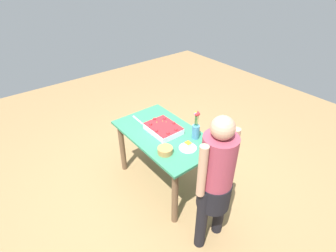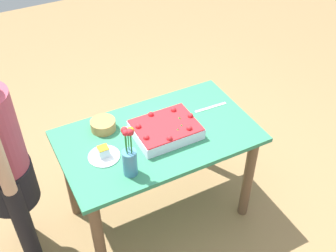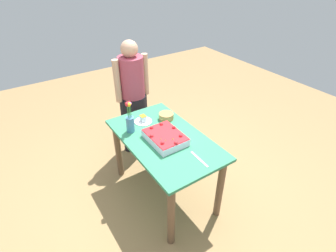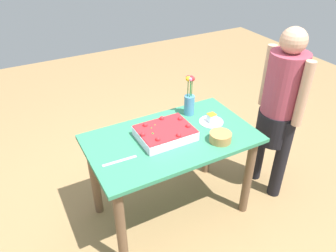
{
  "view_description": "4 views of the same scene",
  "coord_description": "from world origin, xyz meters",
  "px_view_note": "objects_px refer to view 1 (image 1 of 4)",
  "views": [
    {
      "loc": [
        -1.98,
        1.52,
        2.52
      ],
      "look_at": [
        -0.03,
        -0.03,
        0.88
      ],
      "focal_mm": 28.0,
      "sensor_mm": 36.0,
      "label": 1
    },
    {
      "loc": [
        -0.86,
        -1.79,
        2.54
      ],
      "look_at": [
        0.07,
        0.0,
        0.81
      ],
      "focal_mm": 45.0,
      "sensor_mm": 36.0,
      "label": 2
    },
    {
      "loc": [
        1.75,
        -1.13,
        2.3
      ],
      "look_at": [
        0.0,
        0.04,
        0.89
      ],
      "focal_mm": 28.0,
      "sensor_mm": 36.0,
      "label": 3
    },
    {
      "loc": [
        0.97,
        1.73,
        2.16
      ],
      "look_at": [
        0.06,
        0.05,
        0.91
      ],
      "focal_mm": 35.0,
      "sensor_mm": 36.0,
      "label": 4
    }
  ],
  "objects_px": {
    "sheet_cake": "(163,128)",
    "cake_knife": "(138,120)",
    "fruit_bowl": "(165,150)",
    "flower_vase": "(196,128)",
    "person_standing": "(216,178)",
    "serving_plate_with_slice": "(188,147)"
  },
  "relations": [
    {
      "from": "serving_plate_with_slice",
      "to": "flower_vase",
      "type": "relative_size",
      "value": 0.56
    },
    {
      "from": "person_standing",
      "to": "sheet_cake",
      "type": "bearing_deg",
      "value": -9.05
    },
    {
      "from": "sheet_cake",
      "to": "cake_knife",
      "type": "bearing_deg",
      "value": 14.24
    },
    {
      "from": "serving_plate_with_slice",
      "to": "fruit_bowl",
      "type": "height_order",
      "value": "serving_plate_with_slice"
    },
    {
      "from": "serving_plate_with_slice",
      "to": "cake_knife",
      "type": "bearing_deg",
      "value": 7.74
    },
    {
      "from": "sheet_cake",
      "to": "fruit_bowl",
      "type": "height_order",
      "value": "sheet_cake"
    },
    {
      "from": "flower_vase",
      "to": "person_standing",
      "type": "xyz_separation_m",
      "value": [
        -0.64,
        0.36,
        -0.05
      ]
    },
    {
      "from": "flower_vase",
      "to": "cake_knife",
      "type": "bearing_deg",
      "value": 22.74
    },
    {
      "from": "cake_knife",
      "to": "flower_vase",
      "type": "bearing_deg",
      "value": 24.98
    },
    {
      "from": "flower_vase",
      "to": "serving_plate_with_slice",
      "type": "bearing_deg",
      "value": 114.53
    },
    {
      "from": "cake_knife",
      "to": "person_standing",
      "type": "distance_m",
      "value": 1.37
    },
    {
      "from": "fruit_bowl",
      "to": "person_standing",
      "type": "relative_size",
      "value": 0.11
    },
    {
      "from": "sheet_cake",
      "to": "flower_vase",
      "type": "bearing_deg",
      "value": -148.27
    },
    {
      "from": "flower_vase",
      "to": "fruit_bowl",
      "type": "relative_size",
      "value": 2.12
    },
    {
      "from": "cake_knife",
      "to": "sheet_cake",
      "type": "bearing_deg",
      "value": 16.48
    },
    {
      "from": "fruit_bowl",
      "to": "flower_vase",
      "type": "bearing_deg",
      "value": -89.96
    },
    {
      "from": "flower_vase",
      "to": "sheet_cake",
      "type": "bearing_deg",
      "value": 31.73
    },
    {
      "from": "serving_plate_with_slice",
      "to": "cake_knife",
      "type": "relative_size",
      "value": 0.8
    },
    {
      "from": "cake_knife",
      "to": "person_standing",
      "type": "relative_size",
      "value": 0.16
    },
    {
      "from": "serving_plate_with_slice",
      "to": "person_standing",
      "type": "bearing_deg",
      "value": 163.38
    },
    {
      "from": "cake_knife",
      "to": "person_standing",
      "type": "bearing_deg",
      "value": -0.0
    },
    {
      "from": "sheet_cake",
      "to": "person_standing",
      "type": "distance_m",
      "value": 0.98
    }
  ]
}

